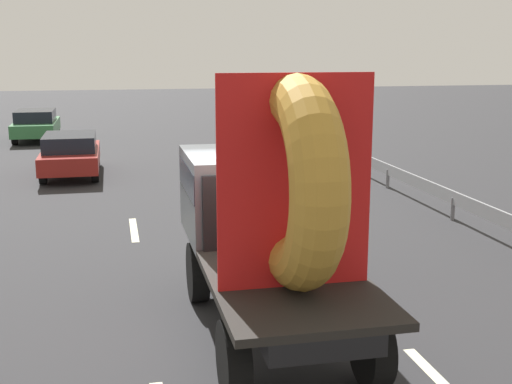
# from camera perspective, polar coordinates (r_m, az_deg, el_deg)

# --- Properties ---
(ground_plane) EXTENTS (120.00, 120.00, 0.00)m
(ground_plane) POSITION_cam_1_polar(r_m,az_deg,el_deg) (10.49, 0.11, -10.40)
(ground_plane) COLOR #28282B
(flatbed_truck) EXTENTS (2.02, 5.22, 3.76)m
(flatbed_truck) POSITION_cam_1_polar(r_m,az_deg,el_deg) (9.57, 0.83, -1.35)
(flatbed_truck) COLOR black
(flatbed_truck) RESTS_ON ground_plane
(distant_sedan) EXTENTS (1.77, 4.14, 1.35)m
(distant_sedan) POSITION_cam_1_polar(r_m,az_deg,el_deg) (22.36, -15.56, 3.21)
(distant_sedan) COLOR black
(distant_sedan) RESTS_ON ground_plane
(guardrail) EXTENTS (0.10, 15.52, 0.71)m
(guardrail) POSITION_cam_1_polar(r_m,az_deg,el_deg) (18.26, 13.64, 0.77)
(guardrail) COLOR gray
(guardrail) RESTS_ON ground_plane
(lane_dash_left_far) EXTENTS (0.16, 2.07, 0.01)m
(lane_dash_left_far) POSITION_cam_1_polar(r_m,az_deg,el_deg) (15.41, -10.40, -3.19)
(lane_dash_left_far) COLOR beige
(lane_dash_left_far) RESTS_ON ground_plane
(lane_dash_right_far) EXTENTS (0.16, 2.33, 0.01)m
(lane_dash_right_far) POSITION_cam_1_polar(r_m,az_deg,el_deg) (15.68, 2.31, -2.72)
(lane_dash_right_far) COLOR beige
(lane_dash_right_far) RESTS_ON ground_plane
(oncoming_car) EXTENTS (1.80, 4.19, 1.37)m
(oncoming_car) POSITION_cam_1_polar(r_m,az_deg,el_deg) (31.55, -18.29, 5.54)
(oncoming_car) COLOR black
(oncoming_car) RESTS_ON ground_plane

